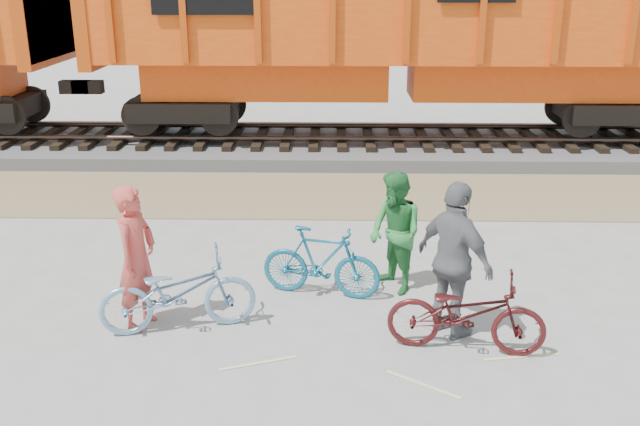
# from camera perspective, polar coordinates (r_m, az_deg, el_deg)

# --- Properties ---
(ground) EXTENTS (120.00, 120.00, 0.00)m
(ground) POSITION_cam_1_polar(r_m,az_deg,el_deg) (8.89, 2.14, -9.34)
(ground) COLOR #9E9E99
(ground) RESTS_ON ground
(gravel_strip) EXTENTS (120.00, 3.00, 0.02)m
(gravel_strip) POSITION_cam_1_polar(r_m,az_deg,el_deg) (13.97, 1.83, 1.49)
(gravel_strip) COLOR #91825A
(gravel_strip) RESTS_ON ground
(ballast_bed) EXTENTS (120.00, 4.00, 0.30)m
(ballast_bed) POSITION_cam_1_polar(r_m,az_deg,el_deg) (17.30, 1.73, 5.43)
(ballast_bed) COLOR slate
(ballast_bed) RESTS_ON ground
(track) EXTENTS (120.00, 2.60, 0.24)m
(track) POSITION_cam_1_polar(r_m,az_deg,el_deg) (17.23, 1.74, 6.47)
(track) COLOR black
(track) RESTS_ON ballast_bed
(hopper_car_center) EXTENTS (14.00, 3.13, 4.65)m
(hopper_car_center) POSITION_cam_1_polar(r_m,az_deg,el_deg) (16.92, 6.44, 14.82)
(hopper_car_center) COLOR black
(hopper_car_center) RESTS_ON track
(bicycle_blue) EXTENTS (1.99, 1.12, 0.99)m
(bicycle_blue) POSITION_cam_1_polar(r_m,az_deg,el_deg) (8.86, -11.30, -6.23)
(bicycle_blue) COLOR #729CBD
(bicycle_blue) RESTS_ON ground
(bicycle_teal) EXTENTS (1.68, 0.81, 0.97)m
(bicycle_teal) POSITION_cam_1_polar(r_m,az_deg,el_deg) (9.57, 0.08, -3.93)
(bicycle_teal) COLOR #156380
(bicycle_teal) RESTS_ON ground
(bicycle_maroon) EXTENTS (1.88, 0.92, 0.95)m
(bicycle_maroon) POSITION_cam_1_polar(r_m,az_deg,el_deg) (8.40, 11.62, -7.88)
(bicycle_maroon) COLOR #431214
(bicycle_maroon) RESTS_ON ground
(person_solo) EXTENTS (0.59, 0.75, 1.81)m
(person_solo) POSITION_cam_1_polar(r_m,az_deg,el_deg) (8.90, -14.48, -3.48)
(person_solo) COLOR #CC453C
(person_solo) RESTS_ON ground
(person_man) EXTENTS (0.96, 1.02, 1.67)m
(person_man) POSITION_cam_1_polar(r_m,az_deg,el_deg) (9.66, 6.05, -1.59)
(person_man) COLOR #2A7B37
(person_man) RESTS_ON ground
(person_woman) EXTENTS (1.06, 1.18, 1.92)m
(person_woman) POSITION_cam_1_polar(r_m,az_deg,el_deg) (8.54, 10.72, -3.76)
(person_woman) COLOR slate
(person_woman) RESTS_ON ground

